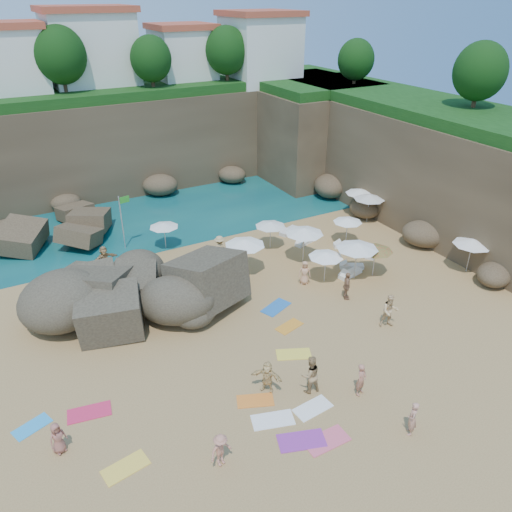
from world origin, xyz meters
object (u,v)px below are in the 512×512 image
parasol_1 (245,242)px  lounger_0 (289,231)px  person_stand_1 (310,375)px  person_stand_3 (347,286)px  rock_outcrop (145,315)px  parasol_0 (164,225)px  flag_pole (123,215)px  person_stand_5 (105,259)px  person_stand_2 (220,249)px  parasol_2 (304,231)px  person_stand_6 (412,419)px  person_stand_4 (305,273)px

parasol_1 → lounger_0: bearing=33.7°
person_stand_1 → person_stand_3: bearing=-132.1°
rock_outcrop → parasol_0: parasol_0 is taller
flag_pole → person_stand_5: bearing=-128.6°
lounger_0 → person_stand_2: person_stand_2 is taller
person_stand_1 → flag_pole: bearing=-72.7°
parasol_2 → person_stand_6: 15.20m
flag_pole → person_stand_1: (3.22, -18.06, -1.54)m
person_stand_2 → person_stand_6: size_ratio=1.19×
person_stand_1 → person_stand_5: person_stand_1 is taller
parasol_1 → person_stand_4: size_ratio=1.66×
parasol_2 → person_stand_5: 12.99m
person_stand_4 → person_stand_5: (-10.35, 7.46, 0.11)m
parasol_2 → person_stand_3: (-0.39, -5.14, -1.34)m
person_stand_1 → person_stand_4: bearing=-115.1°
person_stand_4 → person_stand_3: bearing=-34.8°
person_stand_1 → person_stand_3: (6.21, 5.33, -0.08)m
parasol_2 → person_stand_5: parasol_2 is taller
rock_outcrop → flag_pole: size_ratio=2.20×
person_stand_2 → parasol_1: bearing=127.7°
parasol_0 → person_stand_6: bearing=-81.6°
flag_pole → lounger_0: size_ratio=2.21×
person_stand_3 → person_stand_4: person_stand_3 is taller
flag_pole → person_stand_4: flag_pole is taller
person_stand_2 → person_stand_4: (3.37, -5.03, -0.18)m
parasol_1 → person_stand_1: (-2.40, -10.83, -1.27)m
parasol_2 → person_stand_4: bearing=-122.1°
person_stand_1 → person_stand_5: (-5.33, 15.42, -0.06)m
rock_outcrop → person_stand_2: (6.34, 3.63, 0.95)m
parasol_1 → person_stand_2: (-0.74, 2.16, -1.27)m
parasol_1 → lounger_0: (5.72, 3.81, -2.08)m
rock_outcrop → person_stand_5: person_stand_5 is taller
person_stand_2 → person_stand_3: person_stand_2 is taller
person_stand_6 → person_stand_2: bearing=-134.8°
person_stand_1 → person_stand_6: 4.60m
parasol_1 → parasol_2: (4.20, -0.35, -0.01)m
rock_outcrop → parasol_1: parasol_1 is taller
lounger_0 → person_stand_3: bearing=-124.8°
person_stand_5 → person_stand_6: bearing=-83.1°
parasol_1 → person_stand_2: size_ratio=1.34×
parasol_0 → rock_outcrop: bearing=-117.6°
person_stand_4 → person_stand_5: size_ratio=0.87×
flag_pole → parasol_1: bearing=-52.2°
parasol_1 → lounger_0: size_ratio=1.45×
parasol_2 → person_stand_5: bearing=157.5°
rock_outcrop → lounger_0: (12.79, 5.28, 0.14)m
parasol_0 → person_stand_1: parasol_0 is taller
parasol_2 → person_stand_2: parasol_2 is taller
flag_pole → person_stand_4: (8.24, -10.11, -1.72)m
rock_outcrop → person_stand_2: person_stand_2 is taller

